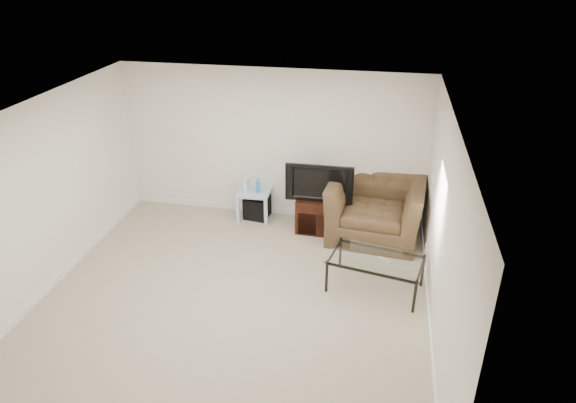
% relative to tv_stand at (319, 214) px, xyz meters
% --- Properties ---
extents(floor, '(5.00, 5.00, 0.00)m').
position_rel_tv_stand_xyz_m(floor, '(-0.85, -2.05, -0.29)').
color(floor, tan).
rests_on(floor, ground).
extents(ceiling, '(5.00, 5.00, 0.00)m').
position_rel_tv_stand_xyz_m(ceiling, '(-0.85, -2.05, 2.21)').
color(ceiling, white).
rests_on(ceiling, ground).
extents(wall_back, '(5.00, 0.02, 2.50)m').
position_rel_tv_stand_xyz_m(wall_back, '(-0.85, 0.45, 0.96)').
color(wall_back, silver).
rests_on(wall_back, ground).
extents(wall_left, '(0.02, 5.00, 2.50)m').
position_rel_tv_stand_xyz_m(wall_left, '(-3.35, -2.05, 0.96)').
color(wall_left, silver).
rests_on(wall_left, ground).
extents(wall_right, '(0.02, 5.00, 2.50)m').
position_rel_tv_stand_xyz_m(wall_right, '(1.65, -2.05, 0.96)').
color(wall_right, silver).
rests_on(wall_right, ground).
extents(plate_back, '(0.12, 0.02, 0.12)m').
position_rel_tv_stand_xyz_m(plate_back, '(-2.25, 0.44, 0.96)').
color(plate_back, white).
rests_on(plate_back, wall_back).
extents(plate_right_switch, '(0.02, 0.09, 0.13)m').
position_rel_tv_stand_xyz_m(plate_right_switch, '(1.64, -0.45, 0.96)').
color(plate_right_switch, white).
rests_on(plate_right_switch, wall_right).
extents(plate_right_outlet, '(0.02, 0.08, 0.12)m').
position_rel_tv_stand_xyz_m(plate_right_outlet, '(1.64, -0.75, 0.01)').
color(plate_right_outlet, white).
rests_on(plate_right_outlet, wall_right).
extents(tv_stand, '(0.72, 0.51, 0.58)m').
position_rel_tv_stand_xyz_m(tv_stand, '(0.00, 0.00, 0.00)').
color(tv_stand, black).
rests_on(tv_stand, floor).
extents(dvd_player, '(0.39, 0.28, 0.05)m').
position_rel_tv_stand_xyz_m(dvd_player, '(-0.00, -0.04, 0.19)').
color(dvd_player, black).
rests_on(dvd_player, tv_stand).
extents(television, '(0.98, 0.20, 0.61)m').
position_rel_tv_stand_xyz_m(television, '(-0.00, -0.03, 0.60)').
color(television, black).
rests_on(television, tv_stand).
extents(side_table, '(0.54, 0.54, 0.50)m').
position_rel_tv_stand_xyz_m(side_table, '(-1.13, 0.23, -0.04)').
color(side_table, '#9FB8C7').
rests_on(side_table, floor).
extents(subwoofer, '(0.43, 0.43, 0.38)m').
position_rel_tv_stand_xyz_m(subwoofer, '(-1.10, 0.25, -0.11)').
color(subwoofer, black).
rests_on(subwoofer, floor).
extents(game_console, '(0.06, 0.17, 0.23)m').
position_rel_tv_stand_xyz_m(game_console, '(-1.25, 0.21, 0.33)').
color(game_console, white).
rests_on(game_console, side_table).
extents(game_case, '(0.07, 0.15, 0.20)m').
position_rel_tv_stand_xyz_m(game_case, '(-1.06, 0.21, 0.31)').
color(game_case, '#337FCC').
rests_on(game_case, side_table).
extents(recliner, '(1.53, 1.07, 1.26)m').
position_rel_tv_stand_xyz_m(recliner, '(0.88, 0.00, 0.34)').
color(recliner, brown).
rests_on(recliner, floor).
extents(coffee_table, '(1.36, 0.93, 0.49)m').
position_rel_tv_stand_xyz_m(coffee_table, '(0.95, -1.45, -0.05)').
color(coffee_table, black).
rests_on(coffee_table, floor).
extents(remote, '(0.19, 0.15, 0.02)m').
position_rel_tv_stand_xyz_m(remote, '(1.06, -1.50, 0.21)').
color(remote, '#B2B2B7').
rests_on(remote, coffee_table).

